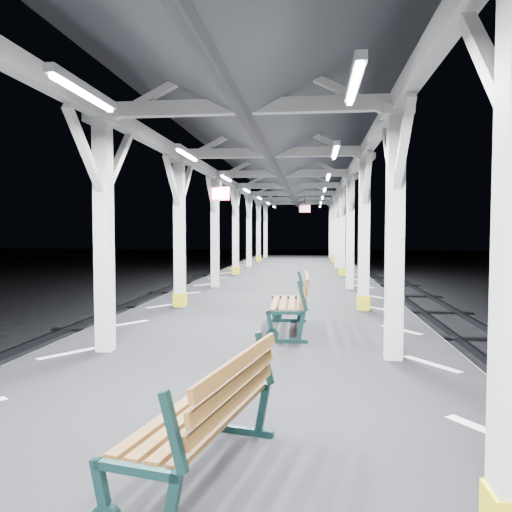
# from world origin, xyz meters

# --- Properties ---
(ground) EXTENTS (120.00, 120.00, 0.00)m
(ground) POSITION_xyz_m (0.00, 0.00, 0.00)
(ground) COLOR black
(ground) RESTS_ON ground
(platform) EXTENTS (6.00, 50.00, 1.00)m
(platform) POSITION_xyz_m (0.00, 0.00, 0.50)
(platform) COLOR black
(platform) RESTS_ON ground
(hazard_stripes_left) EXTENTS (1.00, 48.00, 0.01)m
(hazard_stripes_left) POSITION_xyz_m (-2.45, 0.00, 1.00)
(hazard_stripes_left) COLOR silver
(hazard_stripes_left) RESTS_ON platform
(hazard_stripes_right) EXTENTS (1.00, 48.00, 0.01)m
(hazard_stripes_right) POSITION_xyz_m (2.45, 0.00, 1.00)
(hazard_stripes_right) COLOR silver
(hazard_stripes_right) RESTS_ON platform
(canopy) EXTENTS (5.40, 49.00, 4.65)m
(canopy) POSITION_xyz_m (0.00, -0.02, 4.56)
(canopy) COLOR silver
(canopy) RESTS_ON platform
(bench_near) EXTENTS (0.93, 1.74, 0.89)m
(bench_near) POSITION_xyz_m (0.25, -5.44, 1.48)
(bench_near) COLOR #112A29
(bench_near) RESTS_ON platform
(bench_mid) EXTENTS (0.73, 1.82, 0.98)m
(bench_mid) POSITION_xyz_m (0.61, -0.34, 1.52)
(bench_mid) COLOR #112A29
(bench_mid) RESTS_ON platform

